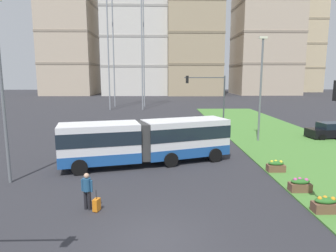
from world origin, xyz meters
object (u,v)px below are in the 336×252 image
at_px(car_black_sedan, 330,131).
at_px(apartment_tower_eastcentre, 266,22).
at_px(articulated_bus, 147,140).
at_px(streetlight_median, 261,85).
at_px(pedestrian_crossing, 87,189).
at_px(apartment_tower_westcentre, 135,11).
at_px(flower_planter_1, 300,185).
at_px(flower_planter_0, 325,205).
at_px(traffic_light_far_right, 211,93).
at_px(flower_planter_2, 276,166).
at_px(apartment_tower_centre, 194,22).
at_px(rolling_suitcase, 97,205).
at_px(streetlight_left, 2,86).
at_px(apartment_tower_west, 68,20).
at_px(apartment_tower_east, 289,35).

bearing_deg(car_black_sedan, apartment_tower_eastcentre, 75.84).
distance_m(articulated_bus, streetlight_median, 12.89).
height_order(pedestrian_crossing, apartment_tower_westcentre, apartment_tower_westcentre).
xyz_separation_m(flower_planter_1, apartment_tower_eastcentre, (28.35, 88.74, 23.90)).
bearing_deg(flower_planter_0, traffic_light_far_right, 95.28).
distance_m(pedestrian_crossing, flower_planter_1, 10.86).
relative_size(streetlight_median, apartment_tower_eastcentre, 0.20).
height_order(articulated_bus, flower_planter_1, articulated_bus).
height_order(flower_planter_2, apartment_tower_centre, apartment_tower_centre).
bearing_deg(pedestrian_crossing, streetlight_median, 48.68).
distance_m(articulated_bus, pedestrian_crossing, 7.70).
bearing_deg(car_black_sedan, pedestrian_crossing, -142.47).
xyz_separation_m(apartment_tower_centre, apartment_tower_eastcentre, (24.78, 3.38, 0.75)).
distance_m(traffic_light_far_right, apartment_tower_westcentre, 73.26).
distance_m(rolling_suitcase, apartment_tower_eastcentre, 101.43).
relative_size(pedestrian_crossing, apartment_tower_eastcentre, 0.04).
bearing_deg(articulated_bus, apartment_tower_westcentre, 95.14).
relative_size(flower_planter_2, streetlight_left, 0.11).
bearing_deg(streetlight_left, articulated_bus, 25.01).
bearing_deg(flower_planter_1, traffic_light_far_right, 96.01).
xyz_separation_m(flower_planter_2, apartment_tower_west, (-37.55, 84.39, 23.83)).
bearing_deg(articulated_bus, apartment_tower_eastcentre, 66.23).
distance_m(flower_planter_2, traffic_light_far_right, 14.87).
relative_size(rolling_suitcase, flower_planter_0, 0.88).
bearing_deg(apartment_tower_eastcentre, rolling_suitcase, -113.06).
relative_size(pedestrian_crossing, apartment_tower_west, 0.04).
distance_m(car_black_sedan, flower_planter_1, 16.68).
bearing_deg(apartment_tower_east, apartment_tower_eastcentre, -129.22).
distance_m(streetlight_left, apartment_tower_east, 124.79).
bearing_deg(car_black_sedan, apartment_tower_west, 122.43).
bearing_deg(traffic_light_far_right, pedestrian_crossing, -114.65).
bearing_deg(pedestrian_crossing, flower_planter_0, -3.76).
height_order(flower_planter_1, apartment_tower_centre, apartment_tower_centre).
distance_m(car_black_sedan, apartment_tower_eastcentre, 80.86).
bearing_deg(apartment_tower_eastcentre, traffic_light_far_right, -112.99).
bearing_deg(apartment_tower_eastcentre, apartment_tower_westcentre, -176.30).
xyz_separation_m(car_black_sedan, streetlight_median, (-7.54, -1.14, 4.50)).
xyz_separation_m(traffic_light_far_right, apartment_tower_eastcentre, (30.20, 71.17, 20.08)).
xyz_separation_m(flower_planter_2, streetlight_left, (-16.05, -1.39, 5.12)).
distance_m(flower_planter_2, streetlight_left, 16.90).
distance_m(articulated_bus, car_black_sedan, 19.54).
relative_size(rolling_suitcase, streetlight_median, 0.10).
bearing_deg(flower_planter_0, streetlight_median, 82.80).
relative_size(flower_planter_1, apartment_tower_centre, 0.02).
relative_size(apartment_tower_west, apartment_tower_east, 1.07).
height_order(streetlight_left, apartment_tower_east, apartment_tower_east).
bearing_deg(rolling_suitcase, flower_planter_2, 27.11).
relative_size(articulated_bus, rolling_suitcase, 12.33).
distance_m(pedestrian_crossing, flower_planter_2, 11.85).
height_order(rolling_suitcase, streetlight_median, streetlight_median).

